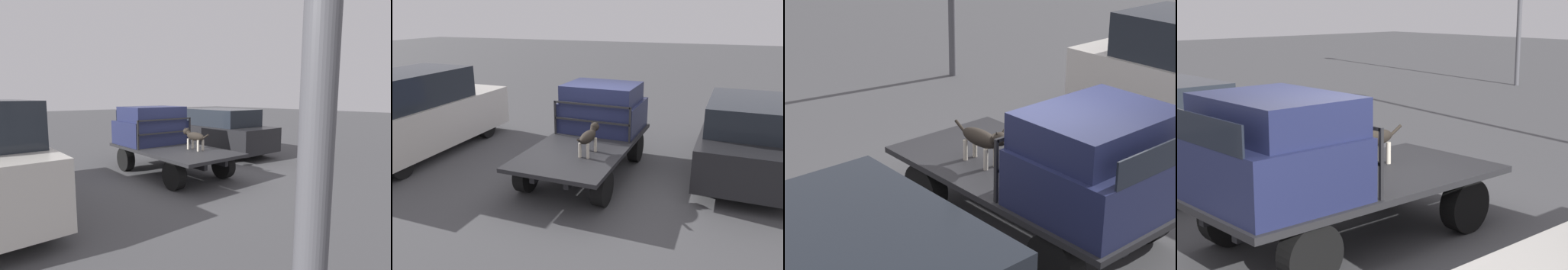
% 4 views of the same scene
% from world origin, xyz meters
% --- Properties ---
extents(ground_plane, '(80.00, 80.00, 0.00)m').
position_xyz_m(ground_plane, '(0.00, 0.00, 0.00)').
color(ground_plane, '#474749').
extents(flatbed_truck, '(3.91, 1.93, 0.74)m').
position_xyz_m(flatbed_truck, '(0.00, 0.00, 0.55)').
color(flatbed_truck, black).
rests_on(flatbed_truck, ground).
extents(truck_cab, '(1.53, 1.81, 1.12)m').
position_xyz_m(truck_cab, '(1.11, 0.00, 1.27)').
color(truck_cab, '#1E2347').
rests_on(truck_cab, flatbed_truck).
extents(truck_headboard, '(0.04, 1.81, 0.79)m').
position_xyz_m(truck_headboard, '(0.31, 0.00, 1.27)').
color(truck_headboard, '#232326').
rests_on(truck_headboard, flatbed_truck).
extents(dog, '(1.04, 0.23, 0.59)m').
position_xyz_m(dog, '(-0.58, -0.30, 1.11)').
color(dog, beige).
rests_on(dog, flatbed_truck).
extents(parked_sedan, '(4.35, 1.86, 1.69)m').
position_xyz_m(parked_sedan, '(1.44, -3.24, 0.84)').
color(parked_sedan, black).
rests_on(parked_sedan, ground).
extents(parked_pickup_far, '(4.97, 1.85, 2.11)m').
position_xyz_m(parked_pickup_far, '(-0.19, 4.43, 1.02)').
color(parked_pickup_far, black).
rests_on(parked_pickup_far, ground).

